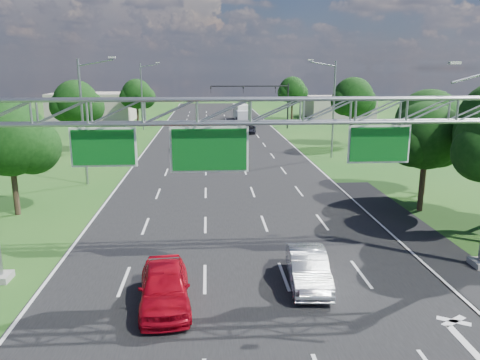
{
  "coord_description": "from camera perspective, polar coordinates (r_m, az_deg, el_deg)",
  "views": [
    {
      "loc": [
        -1.56,
        -8.04,
        9.27
      ],
      "look_at": [
        0.08,
        15.66,
        3.59
      ],
      "focal_mm": 35.0,
      "sensor_mm": 36.0,
      "label": 1
    }
  ],
  "objects": [
    {
      "name": "car_queue_a",
      "position": [
        55.88,
        -6.95,
        4.51
      ],
      "size": [
        2.48,
        4.79,
        1.33
      ],
      "primitive_type": "imported",
      "rotation": [
        0.0,
        0.0,
        -0.14
      ],
      "color": "silver",
      "rests_on": "ground"
    },
    {
      "name": "streetlight_r_mid",
      "position": [
        49.87,
        11.14,
        8.97
      ],
      "size": [
        2.97,
        0.22,
        10.16
      ],
      "color": "gray",
      "rests_on": "ground"
    },
    {
      "name": "traffic_signal",
      "position": [
        73.71,
        3.14,
        10.25
      ],
      "size": [
        12.21,
        0.24,
        7.0
      ],
      "color": "black",
      "rests_on": "ground"
    },
    {
      "name": "box_truck",
      "position": [
        86.59,
        0.14,
        8.2
      ],
      "size": [
        2.74,
        7.54,
        2.78
      ],
      "rotation": [
        0.0,
        0.0,
        0.12
      ],
      "color": "silver",
      "rests_on": "ground"
    },
    {
      "name": "tree_verge_rd",
      "position": [
        58.89,
        13.67,
        9.55
      ],
      "size": [
        5.76,
        4.8,
        8.28
      ],
      "color": "#2D2116",
      "rests_on": "ground"
    },
    {
      "name": "car_queue_b",
      "position": [
        68.67,
        1.13,
        6.18
      ],
      "size": [
        2.4,
        4.28,
        1.13
      ],
      "primitive_type": "imported",
      "rotation": [
        0.0,
        0.0,
        -0.13
      ],
      "color": "black",
      "rests_on": "ground"
    },
    {
      "name": "tree_cluster_right",
      "position": [
        32.01,
        26.92,
        4.91
      ],
      "size": [
        9.91,
        14.6,
        8.68
      ],
      "color": "#2D2116",
      "rests_on": "ground"
    },
    {
      "name": "sign_gantry",
      "position": [
        20.26,
        1.43,
        6.71
      ],
      "size": [
        23.5,
        1.0,
        9.56
      ],
      "color": "gray",
      "rests_on": "ground"
    },
    {
      "name": "building_right",
      "position": [
        93.88,
        11.99,
        8.74
      ],
      "size": [
        12.0,
        9.0,
        4.0
      ],
      "primitive_type": "cube",
      "color": "#AD9F91",
      "rests_on": "ground"
    },
    {
      "name": "tree_verge_lb",
      "position": [
        55.12,
        -19.28,
        8.71
      ],
      "size": [
        5.76,
        4.8,
        8.06
      ],
      "color": "#2D2116",
      "rests_on": "ground"
    },
    {
      "name": "tree_verge_lc",
      "position": [
        79.01,
        -12.41,
        10.04
      ],
      "size": [
        5.76,
        4.8,
        7.62
      ],
      "color": "#2D2116",
      "rests_on": "ground"
    },
    {
      "name": "silver_sedan",
      "position": [
        21.03,
        8.28,
        -10.58
      ],
      "size": [
        1.94,
        4.69,
        1.51
      ],
      "primitive_type": "imported",
      "rotation": [
        0.0,
        0.0,
        -0.08
      ],
      "color": "#A6AAB1",
      "rests_on": "ground"
    },
    {
      "name": "tree_verge_re",
      "position": [
        87.58,
        6.44,
        10.72
      ],
      "size": [
        5.76,
        4.8,
        7.84
      ],
      "color": "#2D2116",
      "rests_on": "ground"
    },
    {
      "name": "road",
      "position": [
        39.18,
        -1.56,
        -0.23
      ],
      "size": [
        18.0,
        180.0,
        0.02
      ],
      "primitive_type": "cube",
      "color": "black",
      "rests_on": "ground"
    },
    {
      "name": "ground",
      "position": [
        39.18,
        -1.56,
        -0.23
      ],
      "size": [
        220.0,
        220.0,
        0.0
      ],
      "primitive_type": "plane",
      "color": "#1B4F17",
      "rests_on": "ground"
    },
    {
      "name": "car_queue_c",
      "position": [
        63.22,
        -5.57,
        5.59
      ],
      "size": [
        2.13,
        4.19,
        1.37
      ],
      "primitive_type": "imported",
      "rotation": [
        0.0,
        0.0,
        -0.13
      ],
      "color": "black",
      "rests_on": "ground"
    },
    {
      "name": "red_coupe",
      "position": [
        19.29,
        -9.19,
        -12.67
      ],
      "size": [
        2.41,
        5.06,
        1.67
      ],
      "primitive_type": "imported",
      "rotation": [
        0.0,
        0.0,
        0.09
      ],
      "color": "#B80819",
      "rests_on": "ground"
    },
    {
      "name": "road_flare",
      "position": [
        26.64,
        22.77,
        -8.0
      ],
      "size": [
        3.0,
        30.0,
        0.02
      ],
      "primitive_type": "cube",
      "color": "black",
      "rests_on": "ground"
    },
    {
      "name": "streetlight_l_far",
      "position": [
        73.78,
        -11.73,
        10.32
      ],
      "size": [
        2.97,
        0.22,
        10.16
      ],
      "color": "gray",
      "rests_on": "ground"
    },
    {
      "name": "tree_verge_la",
      "position": [
        32.83,
        -26.11,
        4.19
      ],
      "size": [
        5.76,
        4.8,
        7.4
      ],
      "color": "#2D2116",
      "rests_on": "ground"
    },
    {
      "name": "building_left",
      "position": [
        88.69,
        -17.47,
        8.48
      ],
      "size": [
        14.0,
        10.0,
        5.0
      ],
      "primitive_type": "cube",
      "color": "#AD9F91",
      "rests_on": "ground"
    },
    {
      "name": "streetlight_l_near",
      "position": [
        39.44,
        -18.4,
        7.41
      ],
      "size": [
        2.97,
        0.22,
        10.16
      ],
      "color": "gray",
      "rests_on": "ground"
    }
  ]
}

